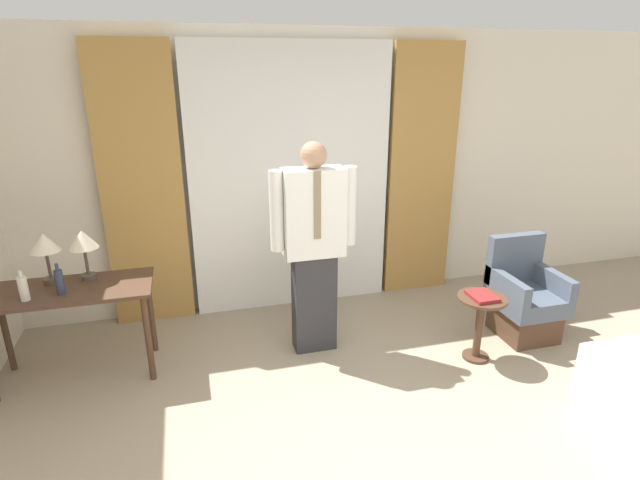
% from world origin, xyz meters
% --- Properties ---
extents(wall_back, '(10.00, 0.06, 2.70)m').
position_xyz_m(wall_back, '(0.00, 2.80, 1.35)').
color(wall_back, silver).
rests_on(wall_back, ground_plane).
extents(curtain_sheer_center, '(1.95, 0.06, 2.58)m').
position_xyz_m(curtain_sheer_center, '(0.00, 2.67, 1.29)').
color(curtain_sheer_center, white).
rests_on(curtain_sheer_center, ground_plane).
extents(curtain_drape_left, '(0.72, 0.06, 2.58)m').
position_xyz_m(curtain_drape_left, '(-1.38, 2.67, 1.29)').
color(curtain_drape_left, '#B28442').
rests_on(curtain_drape_left, ground_plane).
extents(curtain_drape_right, '(0.72, 0.06, 2.58)m').
position_xyz_m(curtain_drape_right, '(1.38, 2.67, 1.29)').
color(curtain_drape_right, '#B28442').
rests_on(curtain_drape_right, ground_plane).
extents(desk, '(1.23, 0.56, 0.76)m').
position_xyz_m(desk, '(-1.93, 1.85, 0.65)').
color(desk, '#4C3323').
rests_on(desk, ground_plane).
extents(table_lamp_left, '(0.22, 0.22, 0.40)m').
position_xyz_m(table_lamp_left, '(-2.07, 2.00, 1.07)').
color(table_lamp_left, '#4C4238').
rests_on(table_lamp_left, desk).
extents(table_lamp_right, '(0.22, 0.22, 0.40)m').
position_xyz_m(table_lamp_right, '(-1.80, 2.00, 1.07)').
color(table_lamp_right, '#4C4238').
rests_on(table_lamp_right, desk).
extents(bottle_near_edge, '(0.07, 0.07, 0.23)m').
position_xyz_m(bottle_near_edge, '(-2.18, 1.71, 0.86)').
color(bottle_near_edge, silver).
rests_on(bottle_near_edge, desk).
extents(bottle_by_lamp, '(0.06, 0.06, 0.24)m').
position_xyz_m(bottle_by_lamp, '(-1.95, 1.76, 0.86)').
color(bottle_by_lamp, '#2D3851').
rests_on(bottle_by_lamp, desk).
extents(person, '(0.72, 0.23, 1.81)m').
position_xyz_m(person, '(-0.02, 1.76, 0.98)').
color(person, '#2D2D33').
rests_on(person, ground_plane).
extents(armchair, '(0.54, 0.59, 0.90)m').
position_xyz_m(armchair, '(1.89, 1.49, 0.34)').
color(armchair, '#4C3323').
rests_on(armchair, ground_plane).
extents(side_table, '(0.40, 0.40, 0.57)m').
position_xyz_m(side_table, '(1.27, 1.22, 0.39)').
color(side_table, '#4C3323').
rests_on(side_table, ground_plane).
extents(book, '(0.20, 0.24, 0.03)m').
position_xyz_m(book, '(1.25, 1.21, 0.59)').
color(book, maroon).
rests_on(book, side_table).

